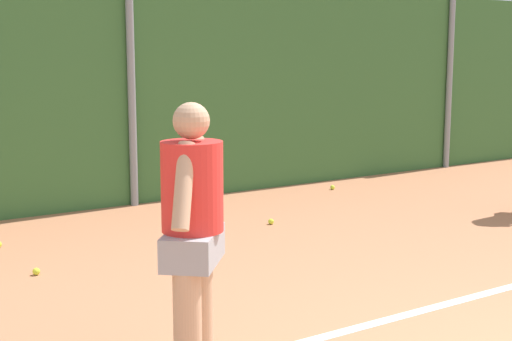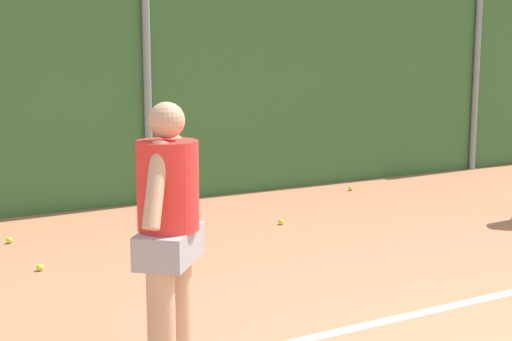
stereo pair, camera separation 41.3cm
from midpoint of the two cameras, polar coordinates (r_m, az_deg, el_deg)
name	(u,v)px [view 1 (the left image)]	position (r m, az deg, el deg)	size (l,w,h in m)	color
ground_plane	(375,308)	(5.84, 7.26, -10.60)	(31.07, 31.07, 0.00)	#B2704C
hedge_fence_backdrop	(126,94)	(9.66, -11.32, 5.89)	(20.19, 0.25, 2.88)	#386633
fence_post_center	(132,92)	(9.50, -10.93, 6.03)	(0.10, 0.10, 2.94)	gray
fence_post_right	(449,82)	(12.88, 13.98, 6.73)	(0.10, 0.10, 2.94)	gray
court_baseline_paint	(398,317)	(5.66, 8.96, -11.26)	(14.76, 0.10, 0.01)	white
player_foreground_near	(193,229)	(4.32, -7.70, -4.59)	(0.55, 0.65, 1.69)	tan
tennis_ball_4	(271,222)	(8.47, -0.22, -4.02)	(0.07, 0.07, 0.07)	#CCDB33
tennis_ball_9	(333,187)	(10.62, 4.89, -1.33)	(0.07, 0.07, 0.07)	#CCDB33
tennis_ball_11	(36,271)	(6.94, -18.45, -7.51)	(0.07, 0.07, 0.07)	#CCDB33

